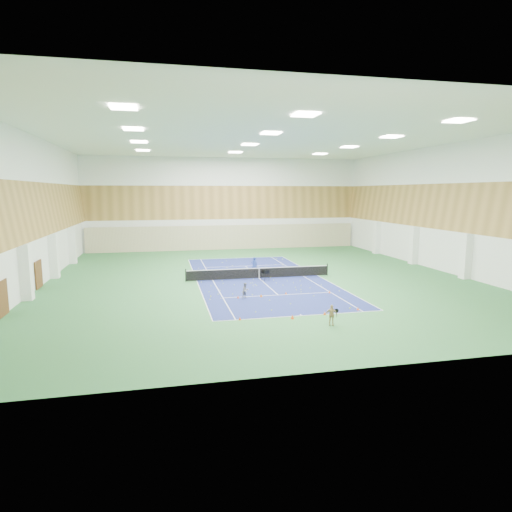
# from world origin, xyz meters

# --- Properties ---
(ground) EXTENTS (40.00, 40.00, 0.00)m
(ground) POSITION_xyz_m (0.00, 0.00, 0.00)
(ground) COLOR #2D6A37
(ground) RESTS_ON ground
(room_shell) EXTENTS (36.00, 40.00, 12.00)m
(room_shell) POSITION_xyz_m (0.00, 0.00, 6.00)
(room_shell) COLOR white
(room_shell) RESTS_ON ground
(wood_cladding) EXTENTS (36.00, 40.00, 8.00)m
(wood_cladding) POSITION_xyz_m (0.00, 0.00, 8.00)
(wood_cladding) COLOR #A47A3D
(wood_cladding) RESTS_ON room_shell
(ceiling_light_grid) EXTENTS (21.40, 25.40, 0.06)m
(ceiling_light_grid) POSITION_xyz_m (0.00, 0.00, 11.92)
(ceiling_light_grid) COLOR white
(ceiling_light_grid) RESTS_ON room_shell
(court_surface) EXTENTS (10.97, 23.77, 0.01)m
(court_surface) POSITION_xyz_m (0.00, 0.00, 0.01)
(court_surface) COLOR navy
(court_surface) RESTS_ON ground
(tennis_balls_scatter) EXTENTS (10.57, 22.77, 0.07)m
(tennis_balls_scatter) POSITION_xyz_m (0.00, 0.00, 0.05)
(tennis_balls_scatter) COLOR #BEE226
(tennis_balls_scatter) RESTS_ON ground
(tennis_net) EXTENTS (12.80, 0.10, 1.10)m
(tennis_net) POSITION_xyz_m (0.00, 0.00, 0.55)
(tennis_net) COLOR black
(tennis_net) RESTS_ON ground
(back_curtain) EXTENTS (35.40, 0.16, 3.20)m
(back_curtain) POSITION_xyz_m (0.00, 19.75, 1.60)
(back_curtain) COLOR #C6B793
(back_curtain) RESTS_ON ground
(door_left_a) EXTENTS (0.08, 1.80, 2.20)m
(door_left_a) POSITION_xyz_m (-17.92, -8.00, 1.10)
(door_left_a) COLOR #593319
(door_left_a) RESTS_ON ground
(door_left_b) EXTENTS (0.08, 1.80, 2.20)m
(door_left_b) POSITION_xyz_m (-17.92, 0.00, 1.10)
(door_left_b) COLOR #593319
(door_left_b) RESTS_ON ground
(coach) EXTENTS (0.61, 0.44, 1.57)m
(coach) POSITION_xyz_m (0.05, 2.22, 0.78)
(coach) COLOR navy
(coach) RESTS_ON ground
(child_court) EXTENTS (0.69, 0.64, 1.13)m
(child_court) POSITION_xyz_m (-2.54, -6.80, 0.56)
(child_court) COLOR gray
(child_court) RESTS_ON ground
(child_apron) EXTENTS (0.76, 0.49, 1.21)m
(child_apron) POSITION_xyz_m (1.06, -14.02, 0.61)
(child_apron) COLOR tan
(child_apron) RESTS_ON ground
(ball_cart) EXTENTS (0.71, 0.71, 0.95)m
(ball_cart) POSITION_xyz_m (0.30, -1.08, 0.47)
(ball_cart) COLOR black
(ball_cart) RESTS_ON ground
(cone_svc_a) EXTENTS (0.17, 0.17, 0.19)m
(cone_svc_a) POSITION_xyz_m (-3.06, -6.73, 0.09)
(cone_svc_a) COLOR #E23D0B
(cone_svc_a) RESTS_ON ground
(cone_svc_b) EXTENTS (0.21, 0.21, 0.23)m
(cone_svc_b) POSITION_xyz_m (-1.36, -6.70, 0.11)
(cone_svc_b) COLOR orange
(cone_svc_b) RESTS_ON ground
(cone_svc_c) EXTENTS (0.17, 0.17, 0.19)m
(cone_svc_c) POSITION_xyz_m (0.64, -6.26, 0.09)
(cone_svc_c) COLOR #F65C0C
(cone_svc_c) RESTS_ON ground
(cone_svc_d) EXTENTS (0.18, 0.18, 0.20)m
(cone_svc_d) POSITION_xyz_m (3.96, -6.60, 0.10)
(cone_svc_d) COLOR #FF560D
(cone_svc_d) RESTS_ON ground
(cone_base_a) EXTENTS (0.17, 0.17, 0.19)m
(cone_base_a) POSITION_xyz_m (-3.87, -11.91, 0.10)
(cone_base_a) COLOR #E34A0B
(cone_base_a) RESTS_ON ground
(cone_base_b) EXTENTS (0.23, 0.23, 0.25)m
(cone_base_b) POSITION_xyz_m (-0.74, -12.36, 0.13)
(cone_base_b) COLOR #FF450D
(cone_base_b) RESTS_ON ground
(cone_base_c) EXTENTS (0.20, 0.20, 0.22)m
(cone_base_c) POSITION_xyz_m (1.48, -11.98, 0.11)
(cone_base_c) COLOR #FF590D
(cone_base_c) RESTS_ON ground
(cone_base_d) EXTENTS (0.18, 0.18, 0.19)m
(cone_base_d) POSITION_xyz_m (3.96, -11.43, 0.10)
(cone_base_d) COLOR #FF500D
(cone_base_d) RESTS_ON ground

